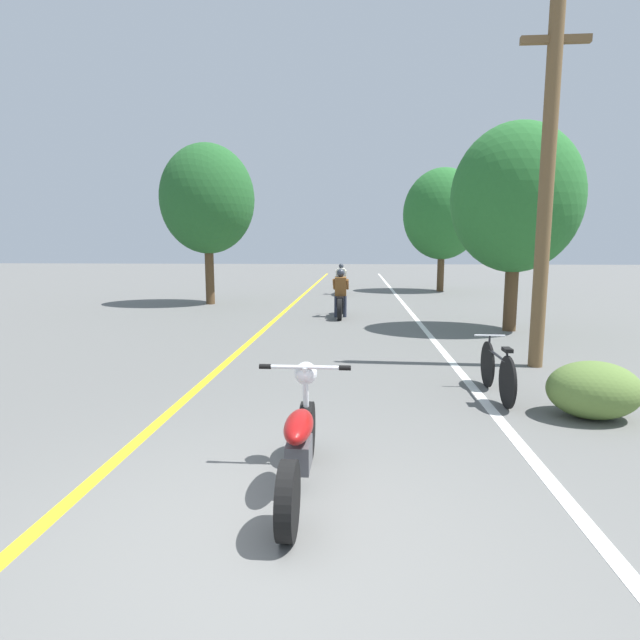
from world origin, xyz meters
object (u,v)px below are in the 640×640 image
object	(u,v)px
roadside_tree_right_near	(516,199)
motorcycle_rider_lead	(341,299)
motorcycle_rider_far	(341,283)
utility_pole	(546,187)
roadside_tree_right_far	(443,214)
roadside_tree_left	(207,199)
motorcycle_foreground	(300,442)
bicycle_parked	(497,371)

from	to	relation	value
roadside_tree_right_near	motorcycle_rider_lead	distance (m)	5.53
motorcycle_rider_far	roadside_tree_right_near	bearing A→B (deg)	-64.47
utility_pole	roadside_tree_right_far	distance (m)	15.28
roadside_tree_left	motorcycle_foreground	bearing A→B (deg)	-70.59
roadside_tree_right_far	bicycle_parked	bearing A→B (deg)	-96.69
roadside_tree_left	motorcycle_foreground	size ratio (longest dim) A/B	2.95
motorcycle_foreground	bicycle_parked	xyz separation A→B (m)	(2.43, 2.87, -0.05)
motorcycle_foreground	bicycle_parked	world-z (taller)	motorcycle_foreground
bicycle_parked	utility_pole	bearing A→B (deg)	57.96
roadside_tree_right_near	motorcycle_rider_far	size ratio (longest dim) A/B	2.52
motorcycle_rider_lead	utility_pole	bearing A→B (deg)	-59.13
roadside_tree_right_near	motorcycle_foreground	xyz separation A→B (m)	(-4.30, -8.62, -2.82)
roadside_tree_right_far	motorcycle_rider_lead	bearing A→B (deg)	-115.77
roadside_tree_right_far	roadside_tree_right_near	bearing A→B (deg)	-90.70
roadside_tree_right_far	motorcycle_rider_far	size ratio (longest dim) A/B	2.87
motorcycle_foreground	motorcycle_rider_lead	xyz separation A→B (m)	(-0.00, 10.80, 0.13)
motorcycle_foreground	motorcycle_rider_far	world-z (taller)	motorcycle_rider_far
roadside_tree_left	motorcycle_rider_lead	distance (m)	6.64
roadside_tree_left	roadside_tree_right_far	bearing A→B (deg)	33.12
motorcycle_rider_lead	roadside_tree_right_near	bearing A→B (deg)	-26.90
roadside_tree_right_near	motorcycle_foreground	distance (m)	10.04
utility_pole	bicycle_parked	xyz separation A→B (m)	(-1.18, -1.89, -2.70)
bicycle_parked	motorcycle_rider_far	bearing A→B (deg)	99.87
motorcycle_rider_far	roadside_tree_right_far	bearing A→B (deg)	22.52
motorcycle_rider_far	bicycle_parked	xyz separation A→B (m)	(2.65, -15.21, -0.14)
roadside_tree_right_near	motorcycle_foreground	world-z (taller)	roadside_tree_right_near
utility_pole	motorcycle_rider_lead	size ratio (longest dim) A/B	2.97
roadside_tree_right_far	motorcycle_rider_far	distance (m)	5.91
roadside_tree_right_far	motorcycle_foreground	bearing A→B (deg)	-102.51
roadside_tree_right_near	roadside_tree_left	bearing A→B (deg)	150.09
utility_pole	roadside_tree_right_near	size ratio (longest dim) A/B	1.18
utility_pole	roadside_tree_right_far	size ratio (longest dim) A/B	1.04
roadside_tree_right_near	roadside_tree_right_far	bearing A→B (deg)	89.30
roadside_tree_right_near	motorcycle_rider_far	distance (m)	10.83
roadside_tree_right_near	motorcycle_rider_far	xyz separation A→B (m)	(-4.52, 9.46, -2.72)
utility_pole	bicycle_parked	distance (m)	3.50
roadside_tree_right_near	roadside_tree_right_far	xyz separation A→B (m)	(0.14, 11.39, 0.37)
motorcycle_rider_far	motorcycle_rider_lead	bearing A→B (deg)	-88.32
roadside_tree_right_near	bicycle_parked	world-z (taller)	roadside_tree_right_near
roadside_tree_right_near	roadside_tree_left	size ratio (longest dim) A/B	0.88
motorcycle_foreground	bicycle_parked	size ratio (longest dim) A/B	1.15
utility_pole	bicycle_parked	bearing A→B (deg)	-122.04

